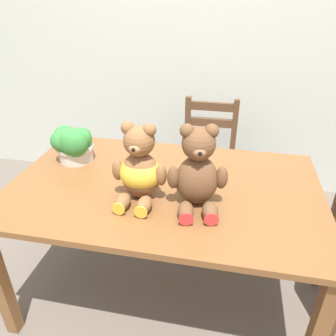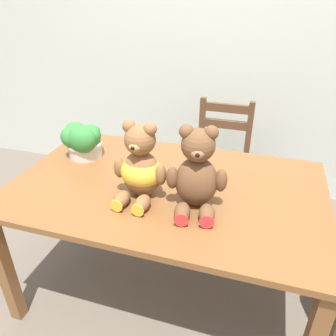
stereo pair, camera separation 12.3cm
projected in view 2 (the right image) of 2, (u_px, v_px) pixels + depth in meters
The scene contains 6 objects.
wall_back at pixel (219, 27), 2.40m from camera, with size 8.00×0.04×2.60m, color silver.
dining_table at pixel (167, 198), 1.64m from camera, with size 1.51×0.94×0.71m.
wooden_chair_behind at pixel (219, 163), 2.37m from camera, with size 0.39×0.46×0.86m.
teddy_bear_left at pixel (141, 168), 1.45m from camera, with size 0.25×0.26×0.36m.
teddy_bear_right at pixel (197, 174), 1.37m from camera, with size 0.26×0.28×0.37m.
potted_plant at pixel (82, 140), 1.81m from camera, with size 0.22×0.21×0.21m.
Camera 2 is at (0.41, -0.82, 1.56)m, focal length 35.00 mm.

